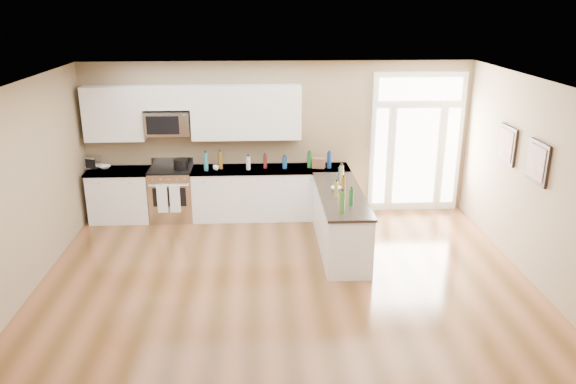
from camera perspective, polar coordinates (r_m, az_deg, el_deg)
The scene contains 20 objects.
ground at distance 7.13m, azimuth 0.18°, elevation -13.36°, with size 8.00×8.00×0.00m, color #553618.
room_shell at distance 6.38m, azimuth 0.20°, elevation -0.28°, with size 8.00×8.00×8.00m.
back_cabinet_left at distance 10.59m, azimuth -16.62°, elevation -0.44°, with size 1.10×0.66×0.94m.
back_cabinet_right at distance 10.28m, azimuth -1.77°, elevation -0.22°, with size 2.85×0.66×0.94m.
peninsula_cabinet at distance 9.01m, azimuth 5.32°, elevation -3.15°, with size 0.69×2.32×0.94m.
upper_cabinet_left at distance 10.35m, azimuth -17.26°, elevation 7.61°, with size 1.04×0.33×0.95m, color white.
upper_cabinet_right at distance 10.03m, azimuth -4.26°, elevation 8.07°, with size 1.94×0.33×0.95m, color white.
upper_cabinet_short at distance 10.12m, azimuth -12.24°, elevation 9.36°, with size 0.82×0.33×0.40m, color white.
microwave at distance 10.16m, azimuth -12.11°, elevation 6.88°, with size 0.78×0.41×0.42m.
entry_door at distance 10.68m, azimuth 12.88°, elevation 4.88°, with size 1.70×0.10×2.60m.
wall_art_near at distance 9.29m, azimuth 21.36°, elevation 4.51°, with size 0.05×0.58×0.58m.
wall_art_far at distance 8.42m, azimuth 24.03°, elevation 2.76°, with size 0.05×0.58×0.58m.
kitchen_range at distance 10.39m, azimuth -11.68°, elevation -0.16°, with size 0.76×0.68×1.08m.
stockpot at distance 10.17m, azimuth -10.83°, elevation 2.85°, with size 0.26×0.26×0.20m, color black.
toaster_oven at distance 10.66m, azimuth -19.28°, elevation 2.87°, with size 0.26×0.21×0.23m, color silver.
cardboard_box at distance 10.13m, azimuth 3.14°, elevation 2.98°, with size 0.22×0.16×0.18m, color brown.
bowl_left at distance 10.61m, azimuth -18.11°, elevation 2.44°, with size 0.21×0.21×0.05m, color white.
bowl_peninsula at distance 8.96m, azimuth 4.92°, elevation 0.37°, with size 0.17×0.17×0.05m, color white.
cup_counter at distance 10.07m, azimuth -7.34°, elevation 2.47°, with size 0.10×0.10×0.08m, color white.
counter_bottles at distance 9.49m, azimuth 0.49°, elevation 2.20°, with size 2.40×2.37×0.32m.
Camera 1 is at (-0.32, -6.02, 3.81)m, focal length 35.00 mm.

